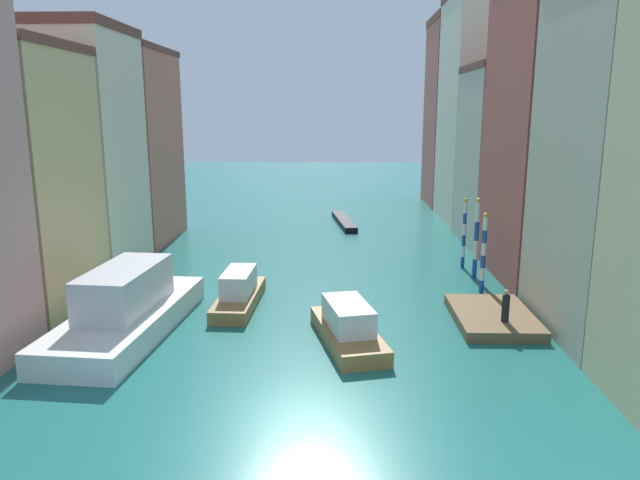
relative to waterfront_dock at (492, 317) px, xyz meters
The scene contains 18 objects.
ground_plane 17.80m from the waterfront_dock, 122.22° to the left, with size 154.00×154.00×0.00m, color #1E6B66.
building_left_1 25.37m from the waterfront_dock, behind, with size 6.67×7.88×13.74m.
building_left_2 27.26m from the waterfront_dock, 159.01° to the left, with size 6.67×7.98×15.64m.
building_left_3 31.45m from the waterfront_dock, 143.06° to the left, with size 6.67×9.66×15.11m.
building_right_1 9.74m from the waterfront_dock, 11.68° to the right, with size 6.67×8.88×16.46m.
building_right_2 13.75m from the waterfront_dock, 57.73° to the left, with size 6.67×10.29×18.83m.
building_right_3 20.21m from the waterfront_dock, 73.35° to the left, with size 6.67×8.86×13.79m.
building_right_4 30.28m from the waterfront_dock, 78.94° to the left, with size 6.67×10.61×20.92m.
building_right_5 39.86m from the waterfront_dock, 81.86° to the left, with size 6.67×9.30×20.14m.
waterfront_dock is the anchor object (origin of this frame).
person_on_dock 1.71m from the waterfront_dock, 81.15° to the right, with size 0.36×0.36×1.58m.
mooring_pole_0 5.40m from the waterfront_dock, 82.96° to the left, with size 0.30×0.30×4.70m.
mooring_pole_1 8.42m from the waterfront_dock, 83.70° to the left, with size 0.31×0.31×5.08m.
mooring_pole_2 10.73m from the waterfront_dock, 86.47° to the left, with size 0.27×0.27×4.69m.
vaporetto_white 17.90m from the waterfront_dock, behind, with size 4.89×11.60×3.20m.
gondola_black 26.85m from the waterfront_dock, 105.53° to the left, with size 2.35×8.98×0.50m.
motorboat_0 13.31m from the waterfront_dock, behind, with size 2.11×6.66×1.94m.
motorboat_1 7.85m from the waterfront_dock, 158.44° to the right, with size 3.67×6.72×1.88m.
Camera 1 is at (1.69, -18.94, 10.40)m, focal length 33.27 mm.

